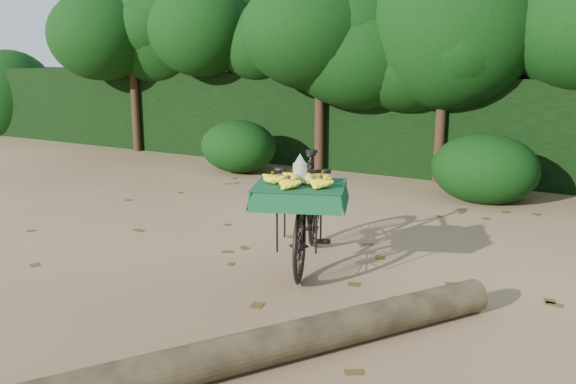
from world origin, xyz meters
The scene contains 7 objects.
ground centered at (0.00, 0.00, 0.00)m, with size 80.00×80.00×0.00m, color tan.
vendor_bicycle centered at (0.49, 0.47, 0.61)m, with size 1.36×2.06×1.20m.
fallen_log centered at (1.30, -1.53, 0.14)m, with size 0.28×0.28×3.94m, color brown.
hedge_backdrop centered at (0.00, 6.30, 0.90)m, with size 26.00×1.80×1.80m, color black.
tree_row centered at (-0.65, 5.50, 2.00)m, with size 14.50×2.00×4.00m, color black, non-canonical shape.
bush_clumps centered at (0.50, 4.30, 0.45)m, with size 8.80×1.70×0.90m, color black, non-canonical shape.
leaf_litter centered at (0.00, 0.65, 0.01)m, with size 7.00×7.30×0.01m, color #533916, non-canonical shape.
Camera 1 is at (3.41, -5.03, 2.22)m, focal length 38.00 mm.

